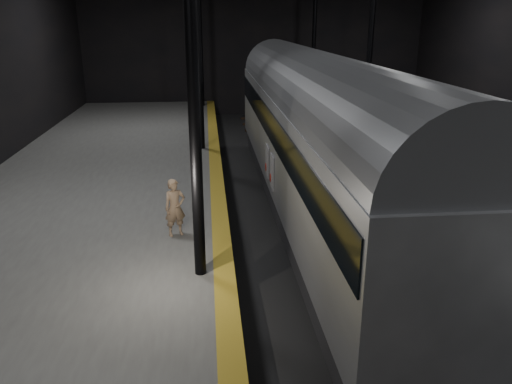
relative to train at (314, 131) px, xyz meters
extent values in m
plane|color=black|center=(0.00, -1.64, -3.09)|extent=(44.00, 44.00, 0.00)
cube|color=#4C4C49|center=(-7.50, -1.64, -2.59)|extent=(9.00, 43.80, 1.00)
cube|color=olive|center=(-3.25, -1.64, -2.08)|extent=(0.50, 43.80, 0.01)
cube|color=#3F3328|center=(-0.72, -1.64, -2.92)|extent=(0.08, 43.00, 0.14)
cube|color=#3F3328|center=(0.72, -1.64, -2.92)|extent=(0.08, 43.00, 0.14)
cube|color=black|center=(0.00, -1.64, -3.03)|extent=(2.40, 42.00, 0.12)
cylinder|color=black|center=(-3.80, -5.64, 2.91)|extent=(0.26, 0.26, 10.00)
cylinder|color=black|center=(-3.80, 6.36, 2.91)|extent=(0.26, 0.26, 10.00)
cylinder|color=black|center=(3.80, 6.36, 2.91)|extent=(0.26, 0.26, 10.00)
cylinder|color=black|center=(-3.80, 18.36, 2.91)|extent=(0.26, 0.26, 10.00)
cylinder|color=black|center=(3.80, 18.36, 2.91)|extent=(0.26, 0.26, 10.00)
cube|color=gray|center=(0.00, 0.00, -0.45)|extent=(3.00, 20.71, 3.11)
cube|color=black|center=(0.00, 0.00, -2.39)|extent=(2.74, 20.29, 0.88)
cube|color=black|center=(0.00, 0.00, 0.28)|extent=(3.06, 20.40, 0.93)
cylinder|color=slate|center=(0.00, 0.00, 1.11)|extent=(2.94, 20.50, 2.94)
cube|color=black|center=(0.00, -7.25, -2.78)|extent=(1.86, 2.28, 0.36)
cube|color=black|center=(0.00, 7.25, -2.78)|extent=(1.86, 2.28, 0.36)
cube|color=silver|center=(-1.53, -1.04, -1.07)|extent=(0.04, 0.78, 1.09)
cube|color=silver|center=(-1.53, 0.21, -1.07)|extent=(0.04, 0.78, 1.09)
cylinder|color=maroon|center=(-1.55, -0.85, -1.33)|extent=(0.03, 0.27, 0.27)
cylinder|color=maroon|center=(-1.55, 0.39, -1.33)|extent=(0.03, 0.27, 0.27)
imported|color=#A08062|center=(-4.48, -3.38, -1.29)|extent=(0.68, 0.57, 1.59)
camera|label=1|loc=(-3.54, -16.11, 3.52)|focal=35.00mm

